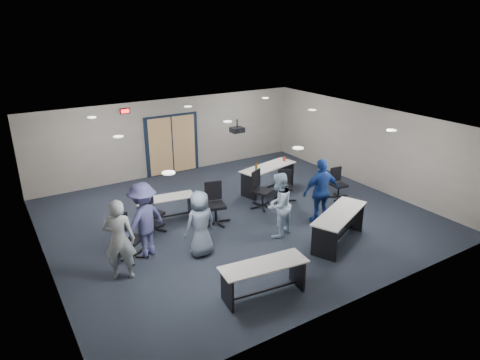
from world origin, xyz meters
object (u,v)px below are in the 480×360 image
person_navy (321,191)px  chair_back_a (153,212)px  person_gray (119,240)px  person_plaid (200,224)px  person_lightblue (278,205)px  person_back (143,220)px  table_back_right (268,174)px  table_back_left (165,204)px  table_front_left (264,274)px  chair_loose_right (339,184)px  chair_back_b (216,204)px  chair_loose_left (131,238)px  chair_back_d (285,187)px  table_front_right (339,222)px  chair_back_c (263,190)px

person_navy → chair_back_a: bearing=-15.6°
person_gray → person_plaid: (1.89, -0.04, -0.11)m
person_lightblue → person_back: bearing=-35.7°
person_lightblue → person_navy: person_navy is taller
table_back_right → table_back_left: bearing=170.9°
table_front_left → chair_loose_right: size_ratio=1.91×
table_back_right → person_gray: person_gray is taller
person_navy → table_back_right: bearing=-83.2°
chair_back_b → chair_loose_left: 2.63m
table_front_left → chair_back_a: (-0.84, 3.88, 0.03)m
chair_back_d → person_navy: (-0.06, -1.64, 0.42)m
table_front_right → person_plaid: 3.44m
table_front_right → chair_back_a: size_ratio=2.01×
table_front_left → person_plaid: bearing=105.9°
table_front_right → table_back_right: 3.83m
table_back_left → chair_back_b: bearing=-32.9°
person_plaid → person_lightblue: person_lightblue is taller
chair_loose_right → chair_back_b: bearing=179.1°
person_gray → person_back: bearing=-115.0°
person_plaid → person_lightblue: 2.14m
table_back_right → chair_back_c: bearing=-145.0°
table_back_right → chair_back_d: bearing=-107.7°
person_lightblue → table_front_left: bearing=25.9°
table_front_right → person_navy: size_ratio=1.17×
table_back_right → person_navy: person_navy is taller
chair_back_b → person_gray: (-2.99, -1.24, 0.34)m
chair_back_c → person_lightblue: person_lightblue is taller
table_front_right → person_back: bearing=131.0°
table_back_right → chair_loose_right: bearing=-62.1°
chair_back_a → person_plaid: person_plaid is taller
table_front_left → table_front_right: bearing=22.9°
chair_loose_left → person_lightblue: 3.70m
table_back_right → person_navy: (-0.14, -2.66, 0.34)m
table_back_right → chair_back_b: 2.87m
chair_back_b → table_back_left: bearing=153.1°
chair_loose_left → person_gray: (-0.44, -0.65, 0.38)m
table_back_left → table_back_right: table_back_right is taller
table_front_left → chair_back_d: (3.30, 3.57, -0.01)m
chair_back_a → chair_back_b: (1.61, -0.48, 0.04)m
chair_loose_right → person_back: bearing=-172.8°
person_gray → person_navy: same height
chair_loose_right → person_gray: person_gray is taller
table_back_left → chair_back_c: chair_back_c is taller
table_front_right → chair_back_c: bearing=73.4°
person_lightblue → chair_back_c: bearing=-133.2°
chair_back_d → person_plaid: (-3.63, -1.45, 0.31)m
chair_back_a → person_gray: 2.24m
table_front_left → table_back_right: size_ratio=0.86×
chair_back_b → person_lightblue: bearing=-40.8°
person_gray → table_back_right: bearing=-130.8°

